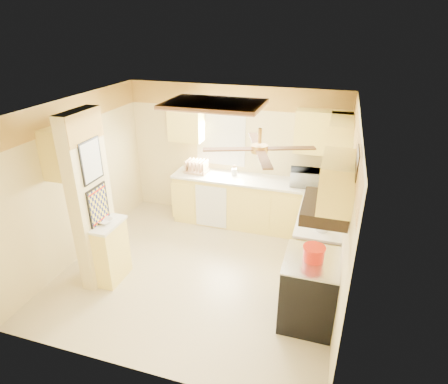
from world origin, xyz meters
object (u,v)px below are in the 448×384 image
(stove, at_px, (309,290))
(bowl, at_px, (105,221))
(microwave, at_px, (305,178))
(kettle, at_px, (323,223))
(dutch_oven, at_px, (314,253))

(stove, bearing_deg, bowl, 179.95)
(microwave, bearing_deg, stove, 92.66)
(kettle, bearing_deg, dutch_oven, -94.65)
(kettle, bearing_deg, microwave, 104.88)
(bowl, relative_size, dutch_oven, 0.77)
(microwave, relative_size, kettle, 1.96)
(bowl, height_order, kettle, kettle)
(dutch_oven, relative_size, kettle, 1.05)
(stove, height_order, bowl, bowl)
(bowl, xyz_separation_m, kettle, (2.90, 0.68, 0.09))
(microwave, xyz_separation_m, dutch_oven, (0.33, -2.14, -0.07))
(bowl, height_order, dutch_oven, dutch_oven)
(stove, xyz_separation_m, dutch_oven, (0.01, 0.00, 0.55))
(microwave, bearing_deg, kettle, 98.89)
(dutch_oven, bearing_deg, stove, -167.57)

